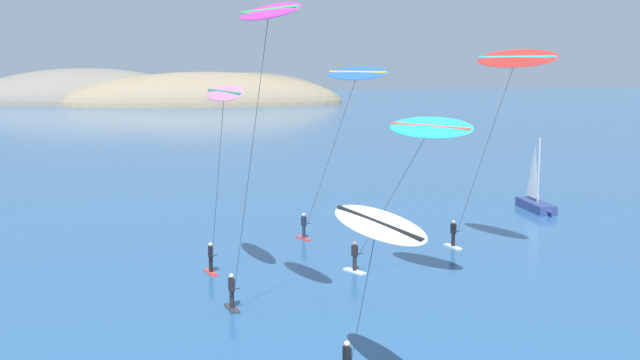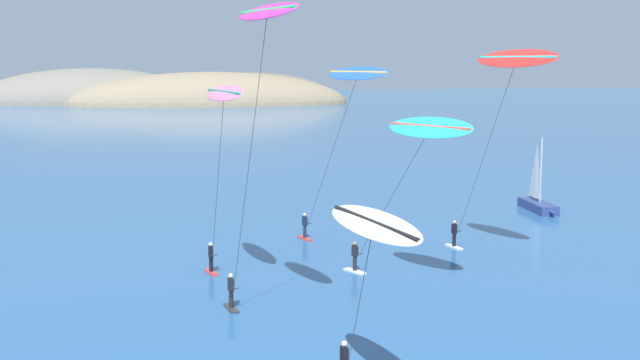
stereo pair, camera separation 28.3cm
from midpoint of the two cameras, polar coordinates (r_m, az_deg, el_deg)
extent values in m
ellipsoid|color=#6B6656|center=(226.62, -4.80, 5.57)|extent=(47.98, 35.81, 16.36)
ellipsoid|color=#84755B|center=(212.03, -7.79, 5.32)|extent=(73.03, 26.82, 17.16)
ellipsoid|color=slate|center=(227.29, -16.00, 5.28)|extent=(61.78, 31.88, 18.88)
cube|color=navy|center=(64.28, 15.36, -1.81)|extent=(1.56, 4.84, 0.70)
cone|color=navy|center=(62.12, 16.23, -2.20)|extent=(0.74, 2.18, 0.67)
cylinder|color=#B2B2B7|center=(63.57, 15.56, 0.67)|extent=(0.12, 0.12, 5.00)
pyramid|color=white|center=(64.41, 15.24, 0.63)|extent=(0.14, 1.80, 4.25)
cylinder|color=#A5A5AD|center=(64.72, 15.17, -1.19)|extent=(0.14, 1.80, 0.08)
cube|color=#2D2D33|center=(38.20, -6.12, -9.04)|extent=(0.68, 1.55, 0.08)
cylinder|color=black|center=(38.07, -6.13, -8.41)|extent=(0.22, 0.22, 0.80)
cube|color=black|center=(37.87, -6.14, -7.39)|extent=(0.30, 0.39, 0.60)
sphere|color=beige|center=(37.76, -6.15, -6.78)|extent=(0.22, 0.22, 0.22)
cylinder|color=black|center=(37.59, -5.93, -7.70)|extent=(0.53, 0.22, 0.04)
ellipsoid|color=#D62D9E|center=(32.68, -3.52, 11.87)|extent=(2.74, 5.23, 0.85)
cylinder|color=#28D160|center=(32.68, -3.52, 11.96)|extent=(1.79, 4.68, 0.16)
cylinder|color=#333338|center=(34.63, -4.82, 1.31)|extent=(1.31, 3.64, 12.30)
cube|color=red|center=(52.37, -0.93, -4.16)|extent=(0.83, 1.55, 0.08)
cylinder|color=#192338|center=(52.28, -0.93, -3.69)|extent=(0.22, 0.22, 0.80)
cube|color=#192338|center=(52.13, -0.94, -2.94)|extent=(0.35, 0.39, 0.60)
sphere|color=beige|center=(52.05, -0.94, -2.48)|extent=(0.22, 0.22, 0.22)
cylinder|color=black|center=(51.90, -0.68, -3.12)|extent=(0.49, 0.33, 0.04)
ellipsoid|color=blue|center=(47.59, 2.89, 7.59)|extent=(3.82, 4.89, 0.95)
cylinder|color=gold|center=(47.59, 2.89, 7.65)|extent=(2.60, 4.01, 0.16)
cylinder|color=#333338|center=(49.51, 1.02, 1.95)|extent=(2.41, 3.81, 9.62)
cube|color=black|center=(29.08, 2.02, -12.34)|extent=(0.27, 0.38, 0.60)
sphere|color=beige|center=(28.93, 2.03, -11.56)|extent=(0.22, 0.22, 0.22)
ellipsoid|color=white|center=(25.78, 4.12, -3.13)|extent=(2.50, 6.15, 0.80)
cylinder|color=black|center=(25.77, 4.12, -3.02)|extent=(1.47, 5.63, 0.16)
cylinder|color=#333338|center=(27.22, 3.18, -8.33)|extent=(0.44, 1.78, 5.18)
cube|color=silver|center=(44.41, 2.67, -6.49)|extent=(1.08, 1.50, 0.08)
cylinder|color=black|center=(44.29, 2.67, -5.94)|extent=(0.22, 0.22, 0.80)
cube|color=black|center=(44.13, 2.68, -5.06)|extent=(0.35, 0.39, 0.60)
sphere|color=#9E7051|center=(44.03, 2.68, -4.53)|extent=(0.22, 0.22, 0.22)
cylinder|color=black|center=(43.91, 3.00, -5.29)|extent=(0.49, 0.32, 0.04)
ellipsoid|color=#23B2C6|center=(39.51, 8.01, 3.73)|extent=(4.02, 5.22, 1.10)
cylinder|color=#DB4C38|center=(39.51, 8.01, 3.80)|extent=(2.74, 4.29, 0.16)
cylinder|color=#333338|center=(41.55, 5.37, -1.09)|extent=(2.57, 4.12, 7.14)
cube|color=silver|center=(50.72, 9.66, -4.70)|extent=(0.73, 1.55, 0.08)
cylinder|color=black|center=(50.62, 9.67, -4.21)|extent=(0.22, 0.22, 0.80)
cube|color=black|center=(50.47, 9.69, -3.44)|extent=(0.31, 0.39, 0.60)
sphere|color=tan|center=(50.39, 9.70, -2.97)|extent=(0.22, 0.22, 0.22)
cylinder|color=black|center=(50.25, 9.96, -3.64)|extent=(0.52, 0.25, 0.04)
ellipsoid|color=red|center=(46.02, 13.98, 8.40)|extent=(3.56, 6.04, 1.15)
cylinder|color=#23D6DB|center=(46.03, 13.98, 8.46)|extent=(2.30, 5.29, 0.16)
cylinder|color=#333338|center=(47.85, 11.87, 2.06)|extent=(1.69, 4.06, 10.49)
cube|color=red|center=(44.54, -7.56, -6.51)|extent=(0.76, 1.55, 0.08)
cylinder|color=black|center=(44.43, -7.57, -5.96)|extent=(0.22, 0.22, 0.80)
cube|color=black|center=(44.26, -7.59, -5.08)|extent=(0.27, 0.38, 0.60)
sphere|color=beige|center=(44.16, -7.60, -4.55)|extent=(0.22, 0.22, 0.22)
cylinder|color=black|center=(43.96, -7.47, -5.34)|extent=(0.55, 0.16, 0.04)
ellipsoid|color=pink|center=(40.01, -6.65, 6.16)|extent=(2.31, 5.88, 0.91)
cylinder|color=#14895B|center=(40.01, -6.65, 6.23)|extent=(1.35, 5.40, 0.16)
cylinder|color=#333338|center=(41.78, -7.08, 0.07)|extent=(0.64, 2.78, 8.77)
camera|label=1|loc=(0.14, -89.81, 0.03)|focal=45.00mm
camera|label=2|loc=(0.14, 90.19, -0.03)|focal=45.00mm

